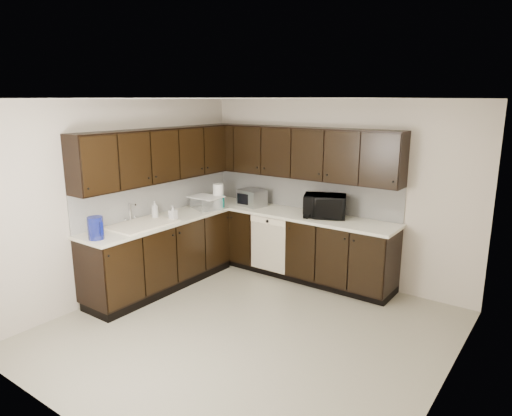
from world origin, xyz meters
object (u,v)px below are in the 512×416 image
at_px(sink, 141,230).
at_px(storage_bin, 206,203).
at_px(microwave, 325,206).
at_px(blue_pitcher, 96,228).
at_px(toaster_oven, 252,198).

height_order(sink, storage_bin, sink).
height_order(microwave, storage_bin, microwave).
relative_size(sink, microwave, 1.48).
bearing_deg(storage_bin, blue_pitcher, -90.08).
bearing_deg(microwave, toaster_oven, 157.60).
xyz_separation_m(sink, microwave, (1.69, 1.73, 0.21)).
bearing_deg(toaster_oven, microwave, 12.98).
bearing_deg(sink, microwave, 45.68).
height_order(sink, microwave, microwave).
relative_size(microwave, toaster_oven, 1.43).
bearing_deg(toaster_oven, blue_pitcher, -89.54).
bearing_deg(blue_pitcher, microwave, 47.90).
distance_m(microwave, storage_bin, 1.73).
bearing_deg(sink, toaster_oven, 73.56).
bearing_deg(blue_pitcher, toaster_oven, 71.34).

